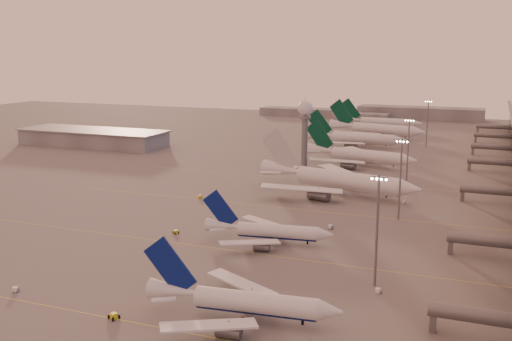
% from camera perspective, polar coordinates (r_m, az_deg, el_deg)
% --- Properties ---
extents(ground, '(700.00, 700.00, 0.00)m').
position_cam_1_polar(ground, '(156.66, -10.31, -7.77)').
color(ground, '#545252').
rests_on(ground, ground).
extents(taxiway_markings, '(180.00, 185.25, 0.02)m').
position_cam_1_polar(taxiway_markings, '(194.50, 6.12, -3.82)').
color(taxiway_markings, gold).
rests_on(taxiway_markings, ground).
extents(hangar, '(82.00, 27.00, 8.50)m').
position_cam_1_polar(hangar, '(334.88, -15.25, 3.06)').
color(hangar, slate).
rests_on(hangar, ground).
extents(radar_tower, '(6.40, 6.40, 31.10)m').
position_cam_1_polar(radar_tower, '(257.83, 4.68, 4.74)').
color(radar_tower, slate).
rests_on(radar_tower, ground).
extents(mast_a, '(3.60, 0.56, 25.00)m').
position_cam_1_polar(mast_a, '(132.27, 11.46, -5.20)').
color(mast_a, slate).
rests_on(mast_a, ground).
extents(mast_b, '(3.60, 0.56, 25.00)m').
position_cam_1_polar(mast_b, '(185.50, 13.59, -0.47)').
color(mast_b, slate).
rests_on(mast_b, ground).
extents(mast_c, '(3.60, 0.56, 25.00)m').
position_cam_1_polar(mast_c, '(239.81, 14.29, 2.17)').
color(mast_c, slate).
rests_on(mast_c, ground).
extents(mast_d, '(3.60, 0.56, 25.00)m').
position_cam_1_polar(mast_d, '(328.69, 16.00, 4.53)').
color(mast_d, slate).
rests_on(mast_d, ground).
extents(distant_horizon, '(165.00, 37.50, 9.00)m').
position_cam_1_polar(distant_horizon, '(459.11, 11.88, 5.36)').
color(distant_horizon, slate).
rests_on(distant_horizon, ground).
extents(narrowbody_near, '(39.63, 31.50, 15.49)m').
position_cam_1_polar(narrowbody_near, '(117.49, -1.33, -12.66)').
color(narrowbody_near, silver).
rests_on(narrowbody_near, ground).
extents(narrowbody_mid, '(35.68, 28.31, 13.98)m').
position_cam_1_polar(narrowbody_mid, '(161.18, 1.17, -5.97)').
color(narrowbody_mid, silver).
rests_on(narrowbody_mid, ground).
extents(widebody_white, '(62.55, 49.57, 22.35)m').
position_cam_1_polar(widebody_white, '(216.64, 7.75, -1.22)').
color(widebody_white, silver).
rests_on(widebody_white, ground).
extents(greentail_a, '(52.90, 42.29, 19.45)m').
position_cam_1_polar(greentail_a, '(270.81, 9.85, 1.18)').
color(greentail_a, silver).
rests_on(greentail_a, ground).
extents(greentail_b, '(53.26, 43.02, 19.35)m').
position_cam_1_polar(greentail_b, '(322.77, 9.51, 2.85)').
color(greentail_b, silver).
rests_on(greentail_b, ground).
extents(greentail_c, '(59.07, 47.23, 21.71)m').
position_cam_1_polar(greentail_c, '(358.00, 11.39, 3.69)').
color(greentail_c, silver).
rests_on(greentail_c, ground).
extents(greentail_d, '(53.84, 43.51, 19.56)m').
position_cam_1_polar(greentail_d, '(396.33, 11.79, 4.36)').
color(greentail_d, silver).
rests_on(greentail_d, ground).
extents(gsv_truck_a, '(5.89, 4.28, 2.26)m').
position_cam_1_polar(gsv_truck_a, '(140.37, -21.78, -10.26)').
color(gsv_truck_a, silver).
rests_on(gsv_truck_a, ground).
extents(gsv_tug_near, '(3.65, 4.55, 1.13)m').
position_cam_1_polar(gsv_tug_near, '(121.99, -13.38, -13.36)').
color(gsv_tug_near, yellow).
rests_on(gsv_tug_near, ground).
extents(gsv_catering_a, '(5.25, 3.16, 4.02)m').
position_cam_1_polar(gsv_catering_a, '(132.37, 11.66, -10.57)').
color(gsv_catering_a, silver).
rests_on(gsv_catering_a, ground).
extents(gsv_tug_mid, '(3.71, 3.25, 0.91)m').
position_cam_1_polar(gsv_tug_mid, '(171.25, -7.64, -5.84)').
color(gsv_tug_mid, yellow).
rests_on(gsv_tug_mid, ground).
extents(gsv_truck_b, '(6.24, 4.19, 2.37)m').
position_cam_1_polar(gsv_truck_b, '(174.95, 7.24, -5.19)').
color(gsv_truck_b, silver).
rests_on(gsv_truck_b, ground).
extents(gsv_truck_c, '(5.50, 5.64, 2.34)m').
position_cam_1_polar(gsv_truck_c, '(209.84, -5.25, -2.33)').
color(gsv_truck_c, yellow).
rests_on(gsv_truck_c, ground).
extents(gsv_catering_b, '(5.15, 2.72, 4.09)m').
position_cam_1_polar(gsv_catering_b, '(207.92, 13.94, -2.51)').
color(gsv_catering_b, silver).
rests_on(gsv_catering_b, ground).
extents(gsv_tug_far, '(3.41, 4.45, 1.12)m').
position_cam_1_polar(gsv_tug_far, '(243.14, 7.02, -0.59)').
color(gsv_tug_far, silver).
rests_on(gsv_tug_far, ground).
extents(gsv_truck_d, '(3.42, 6.54, 2.51)m').
position_cam_1_polar(gsv_truck_d, '(269.08, 2.08, 0.82)').
color(gsv_truck_d, silver).
rests_on(gsv_truck_d, ground).
extents(gsv_tug_hangar, '(4.23, 3.40, 1.05)m').
position_cam_1_polar(gsv_tug_hangar, '(294.14, 13.55, 1.28)').
color(gsv_tug_hangar, silver).
rests_on(gsv_tug_hangar, ground).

